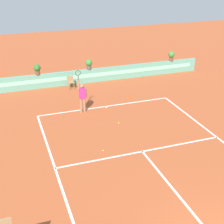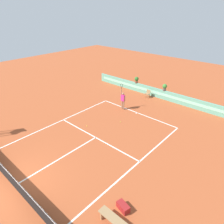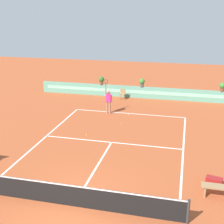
{
  "view_description": "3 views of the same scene",
  "coord_description": "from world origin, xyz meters",
  "px_view_note": "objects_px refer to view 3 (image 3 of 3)",
  "views": [
    {
      "loc": [
        -5.71,
        -5.54,
        8.18
      ],
      "look_at": [
        -0.6,
        8.98,
        1.0
      ],
      "focal_mm": 52.74,
      "sensor_mm": 36.0,
      "label": 1
    },
    {
      "loc": [
        9.56,
        -2.4,
        8.99
      ],
      "look_at": [
        -0.6,
        8.98,
        1.0
      ],
      "focal_mm": 32.54,
      "sensor_mm": 36.0,
      "label": 2
    },
    {
      "loc": [
        4.0,
        -9.88,
        7.41
      ],
      "look_at": [
        -0.6,
        8.98,
        1.0
      ],
      "focal_mm": 50.06,
      "sensor_mm": 36.0,
      "label": 3
    }
  ],
  "objects_px": {
    "bench_courtside": "(221,189)",
    "gear_bag": "(214,181)",
    "tennis_ball_mid_court": "(122,124)",
    "potted_plant_left": "(101,80)",
    "ball_kid_chair": "(123,94)",
    "potted_plant_far_right": "(222,86)",
    "potted_plant_centre": "(142,82)",
    "tennis_player": "(108,100)",
    "tennis_ball_near_baseline": "(87,135)"
  },
  "relations": [
    {
      "from": "bench_courtside",
      "to": "gear_bag",
      "type": "distance_m",
      "value": 0.98
    },
    {
      "from": "tennis_ball_mid_court",
      "to": "potted_plant_left",
      "type": "bearing_deg",
      "value": 115.77
    },
    {
      "from": "ball_kid_chair",
      "to": "gear_bag",
      "type": "relative_size",
      "value": 1.21
    },
    {
      "from": "bench_courtside",
      "to": "ball_kid_chair",
      "type": "bearing_deg",
      "value": 117.19
    },
    {
      "from": "gear_bag",
      "to": "potted_plant_left",
      "type": "xyz_separation_m",
      "value": [
        -8.9,
        13.43,
        1.23
      ]
    },
    {
      "from": "bench_courtside",
      "to": "potted_plant_far_right",
      "type": "xyz_separation_m",
      "value": [
        1.16,
        14.36,
        1.04
      ]
    },
    {
      "from": "ball_kid_chair",
      "to": "bench_courtside",
      "type": "bearing_deg",
      "value": -62.81
    },
    {
      "from": "bench_courtside",
      "to": "gear_bag",
      "type": "bearing_deg",
      "value": 102.2
    },
    {
      "from": "ball_kid_chair",
      "to": "potted_plant_left",
      "type": "relative_size",
      "value": 1.17
    },
    {
      "from": "gear_bag",
      "to": "potted_plant_centre",
      "type": "bearing_deg",
      "value": 111.36
    },
    {
      "from": "bench_courtside",
      "to": "gear_bag",
      "type": "xyz_separation_m",
      "value": [
        -0.2,
        0.93,
        -0.2
      ]
    },
    {
      "from": "bench_courtside",
      "to": "potted_plant_centre",
      "type": "height_order",
      "value": "potted_plant_centre"
    },
    {
      "from": "potted_plant_far_right",
      "to": "gear_bag",
      "type": "bearing_deg",
      "value": -95.81
    },
    {
      "from": "ball_kid_chair",
      "to": "potted_plant_centre",
      "type": "distance_m",
      "value": 1.95
    },
    {
      "from": "bench_courtside",
      "to": "tennis_ball_mid_court",
      "type": "xyz_separation_m",
      "value": [
        -5.76,
        7.44,
        -0.34
      ]
    },
    {
      "from": "gear_bag",
      "to": "potted_plant_left",
      "type": "bearing_deg",
      "value": 123.53
    },
    {
      "from": "ball_kid_chair",
      "to": "tennis_player",
      "type": "height_order",
      "value": "tennis_player"
    },
    {
      "from": "ball_kid_chair",
      "to": "gear_bag",
      "type": "xyz_separation_m",
      "value": [
        6.8,
        -12.7,
        -0.3
      ]
    },
    {
      "from": "ball_kid_chair",
      "to": "bench_courtside",
      "type": "relative_size",
      "value": 0.53
    },
    {
      "from": "potted_plant_centre",
      "to": "potted_plant_far_right",
      "type": "bearing_deg",
      "value": 0.0
    },
    {
      "from": "tennis_ball_near_baseline",
      "to": "potted_plant_centre",
      "type": "bearing_deg",
      "value": 78.01
    },
    {
      "from": "potted_plant_left",
      "to": "bench_courtside",
      "type": "bearing_deg",
      "value": -57.64
    },
    {
      "from": "tennis_ball_near_baseline",
      "to": "bench_courtside",
      "type": "bearing_deg",
      "value": -33.94
    },
    {
      "from": "gear_bag",
      "to": "potted_plant_centre",
      "type": "distance_m",
      "value": 14.47
    },
    {
      "from": "ball_kid_chair",
      "to": "gear_bag",
      "type": "bearing_deg",
      "value": -61.83
    },
    {
      "from": "bench_courtside",
      "to": "potted_plant_centre",
      "type": "xyz_separation_m",
      "value": [
        -5.45,
        14.36,
        1.04
      ]
    },
    {
      "from": "bench_courtside",
      "to": "tennis_player",
      "type": "distance_m",
      "value": 11.98
    },
    {
      "from": "gear_bag",
      "to": "potted_plant_left",
      "type": "relative_size",
      "value": 0.97
    },
    {
      "from": "tennis_player",
      "to": "tennis_ball_mid_court",
      "type": "height_order",
      "value": "tennis_player"
    },
    {
      "from": "potted_plant_centre",
      "to": "tennis_player",
      "type": "bearing_deg",
      "value": -110.08
    },
    {
      "from": "ball_kid_chair",
      "to": "tennis_ball_mid_court",
      "type": "relative_size",
      "value": 12.5
    },
    {
      "from": "bench_courtside",
      "to": "tennis_ball_near_baseline",
      "type": "relative_size",
      "value": 23.53
    },
    {
      "from": "tennis_ball_near_baseline",
      "to": "potted_plant_centre",
      "type": "xyz_separation_m",
      "value": [
        1.99,
        9.35,
        1.38
      ]
    },
    {
      "from": "potted_plant_centre",
      "to": "potted_plant_left",
      "type": "xyz_separation_m",
      "value": [
        -3.65,
        0.0,
        0.0
      ]
    },
    {
      "from": "ball_kid_chair",
      "to": "tennis_ball_near_baseline",
      "type": "height_order",
      "value": "ball_kid_chair"
    },
    {
      "from": "ball_kid_chair",
      "to": "tennis_player",
      "type": "relative_size",
      "value": 0.33
    },
    {
      "from": "tennis_player",
      "to": "potted_plant_left",
      "type": "relative_size",
      "value": 3.57
    },
    {
      "from": "potted_plant_left",
      "to": "potted_plant_far_right",
      "type": "bearing_deg",
      "value": 0.0
    },
    {
      "from": "bench_courtside",
      "to": "potted_plant_left",
      "type": "distance_m",
      "value": 17.03
    },
    {
      "from": "tennis_ball_mid_court",
      "to": "tennis_player",
      "type": "bearing_deg",
      "value": 124.88
    },
    {
      "from": "ball_kid_chair",
      "to": "potted_plant_left",
      "type": "distance_m",
      "value": 2.41
    },
    {
      "from": "tennis_ball_mid_court",
      "to": "potted_plant_far_right",
      "type": "xyz_separation_m",
      "value": [
        6.92,
        6.92,
        1.38
      ]
    },
    {
      "from": "bench_courtside",
      "to": "tennis_ball_near_baseline",
      "type": "xyz_separation_m",
      "value": [
        -7.44,
        5.01,
        -0.34
      ]
    },
    {
      "from": "tennis_player",
      "to": "tennis_ball_near_baseline",
      "type": "relative_size",
      "value": 38.01
    },
    {
      "from": "tennis_ball_mid_court",
      "to": "potted_plant_far_right",
      "type": "distance_m",
      "value": 9.89
    },
    {
      "from": "potted_plant_centre",
      "to": "tennis_ball_near_baseline",
      "type": "bearing_deg",
      "value": -101.99
    },
    {
      "from": "bench_courtside",
      "to": "potted_plant_centre",
      "type": "distance_m",
      "value": 15.4
    },
    {
      "from": "bench_courtside",
      "to": "potted_plant_far_right",
      "type": "relative_size",
      "value": 2.21
    },
    {
      "from": "tennis_player",
      "to": "potted_plant_left",
      "type": "bearing_deg",
      "value": 111.28
    },
    {
      "from": "tennis_ball_mid_court",
      "to": "potted_plant_far_right",
      "type": "height_order",
      "value": "potted_plant_far_right"
    }
  ]
}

